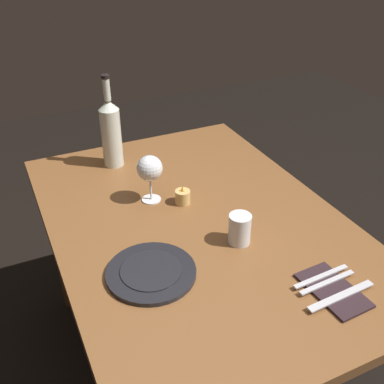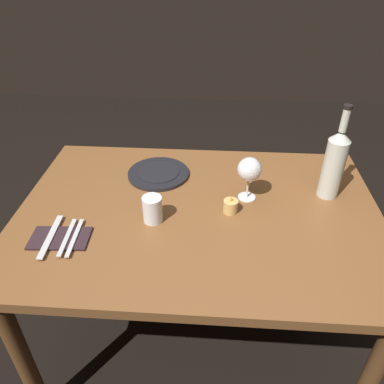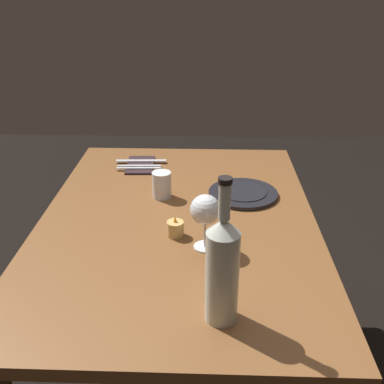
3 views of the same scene
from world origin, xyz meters
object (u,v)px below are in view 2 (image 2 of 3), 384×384
(wine_glass_left, at_px, (249,170))
(fork_inner, at_px, (67,237))
(dinner_plate, at_px, (158,173))
(folded_napkin, at_px, (60,238))
(votive_candle, at_px, (231,206))
(water_tumbler, at_px, (153,210))
(fork_outer, at_px, (75,237))
(wine_bottle, at_px, (334,163))
(table_knife, at_px, (51,236))

(wine_glass_left, relative_size, fork_inner, 0.93)
(wine_glass_left, xyz_separation_m, dinner_plate, (0.35, -0.13, -0.11))
(wine_glass_left, relative_size, dinner_plate, 0.68)
(wine_glass_left, relative_size, folded_napkin, 0.86)
(votive_candle, bearing_deg, water_tumbler, 14.66)
(wine_glass_left, distance_m, fork_inner, 0.66)
(dinner_plate, distance_m, fork_inner, 0.47)
(wine_glass_left, distance_m, fork_outer, 0.64)
(wine_glass_left, relative_size, votive_candle, 2.52)
(votive_candle, bearing_deg, wine_glass_left, -125.94)
(wine_bottle, xyz_separation_m, dinner_plate, (0.66, -0.09, -0.13))
(water_tumbler, relative_size, fork_outer, 0.53)
(votive_candle, relative_size, fork_inner, 0.37)
(votive_candle, height_order, fork_inner, votive_candle)
(fork_outer, bearing_deg, dinner_plate, -117.65)
(fork_outer, bearing_deg, table_knife, 0.00)
(folded_napkin, bearing_deg, water_tumbler, -157.66)
(dinner_plate, bearing_deg, fork_outer, 62.35)
(fork_inner, bearing_deg, table_knife, 0.00)
(folded_napkin, bearing_deg, dinner_plate, -122.86)
(fork_inner, height_order, fork_outer, same)
(fork_inner, relative_size, table_knife, 0.86)
(table_knife, bearing_deg, dinner_plate, -125.73)
(table_knife, bearing_deg, wine_glass_left, -156.99)
(votive_candle, bearing_deg, fork_inner, 19.55)
(water_tumbler, distance_m, fork_inner, 0.29)
(wine_glass_left, xyz_separation_m, table_knife, (0.65, 0.27, -0.11))
(wine_bottle, distance_m, folded_napkin, 0.98)
(fork_outer, xyz_separation_m, table_knife, (0.08, 0.00, 0.00))
(table_knife, bearing_deg, votive_candle, -162.17)
(fork_inner, bearing_deg, wine_glass_left, -155.11)
(votive_candle, distance_m, fork_inner, 0.56)
(water_tumbler, distance_m, dinner_plate, 0.29)
(fork_inner, bearing_deg, dinner_plate, -120.32)
(dinner_plate, bearing_deg, fork_inner, 59.68)
(water_tumbler, bearing_deg, dinner_plate, -85.43)
(fork_inner, bearing_deg, wine_bottle, -160.59)
(dinner_plate, xyz_separation_m, fork_outer, (0.21, 0.41, 0.00))
(wine_glass_left, xyz_separation_m, water_tumbler, (0.33, 0.16, -0.08))
(votive_candle, bearing_deg, wine_bottle, -160.79)
(water_tumbler, height_order, fork_outer, water_tumbler)
(water_tumbler, bearing_deg, wine_glass_left, -154.59)
(wine_bottle, distance_m, fork_inner, 0.96)
(water_tumbler, height_order, folded_napkin, water_tumbler)
(wine_bottle, distance_m, votive_candle, 0.41)
(votive_candle, distance_m, dinner_plate, 0.37)
(fork_inner, distance_m, fork_outer, 0.02)
(folded_napkin, height_order, fork_outer, fork_outer)
(votive_candle, relative_size, dinner_plate, 0.27)
(wine_glass_left, distance_m, dinner_plate, 0.39)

